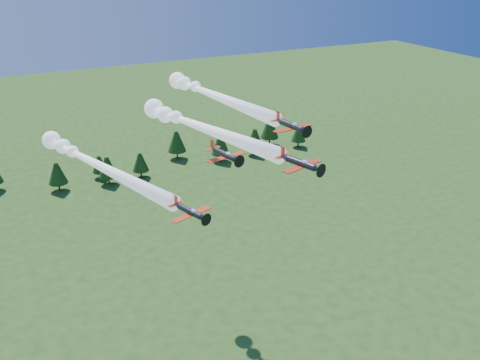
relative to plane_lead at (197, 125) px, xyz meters
name	(u,v)px	position (x,y,z in m)	size (l,w,h in m)	color
plane_lead	(197,125)	(0.00, 0.00, 0.00)	(15.74, 40.81, 3.70)	black
plane_left	(93,163)	(-16.18, 11.06, -8.00)	(19.21, 47.25, 3.70)	black
plane_right	(211,94)	(9.20, 15.17, 0.93)	(11.51, 45.06, 3.70)	black
plane_slot	(225,155)	(3.09, -4.63, -4.31)	(7.79, 8.54, 2.72)	black
treeline	(119,158)	(7.75, 96.97, -41.40)	(165.10, 19.24, 11.78)	#382314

